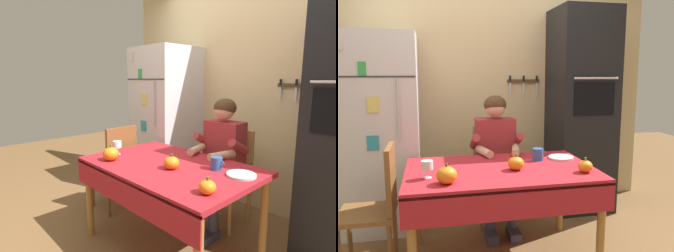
{
  "view_description": "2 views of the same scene",
  "coord_description": "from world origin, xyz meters",
  "views": [
    {
      "loc": [
        1.51,
        -1.36,
        1.41
      ],
      "look_at": [
        -0.13,
        0.21,
        1.02
      ],
      "focal_mm": 28.76,
      "sensor_mm": 36.0,
      "label": 1
    },
    {
      "loc": [
        -0.49,
        -2.35,
        1.45
      ],
      "look_at": [
        0.07,
        0.24,
        1.04
      ],
      "focal_mm": 36.53,
      "sensor_mm": 36.0,
      "label": 2
    }
  ],
  "objects": [
    {
      "name": "chair_behind_person",
      "position": [
        0.08,
        0.87,
        0.51
      ],
      "size": [
        0.4,
        0.4,
        0.93
      ],
      "color": "tan",
      "rests_on": "ground"
    },
    {
      "name": "dining_table",
      "position": [
        0.0,
        0.08,
        0.66
      ],
      "size": [
        1.4,
        0.9,
        0.74
      ],
      "color": "#9E6B33",
      "rests_on": "ground"
    },
    {
      "name": "ground_plane",
      "position": [
        0.0,
        0.0,
        0.0
      ],
      "size": [
        10.0,
        10.0,
        0.0
      ],
      "primitive_type": "plane",
      "color": "brown",
      "rests_on": "ground"
    },
    {
      "name": "pumpkin_medium",
      "position": [
        0.1,
        0.03,
        0.79
      ],
      "size": [
        0.12,
        0.12,
        0.12
      ],
      "color": "orange",
      "rests_on": "dining_table"
    },
    {
      "name": "coffee_mug",
      "position": [
        0.35,
        0.26,
        0.79
      ],
      "size": [
        0.12,
        0.09,
        0.1
      ],
      "color": "#2D569E",
      "rests_on": "dining_table"
    },
    {
      "name": "chair_left_side",
      "position": [
        -0.9,
        0.18,
        0.51
      ],
      "size": [
        0.4,
        0.4,
        0.93
      ],
      "color": "brown",
      "rests_on": "ground"
    },
    {
      "name": "refrigerator",
      "position": [
        -0.95,
        0.96,
        0.9
      ],
      "size": [
        0.68,
        0.71,
        1.8
      ],
      "color": "silver",
      "rests_on": "ground"
    },
    {
      "name": "back_wall_assembly",
      "position": [
        0.05,
        1.35,
        1.3
      ],
      "size": [
        3.7,
        0.13,
        2.6
      ],
      "color": "#D1B784",
      "rests_on": "ground"
    },
    {
      "name": "seated_person",
      "position": [
        0.08,
        0.68,
        0.74
      ],
      "size": [
        0.47,
        0.55,
        1.25
      ],
      "color": "#38384C",
      "rests_on": "ground"
    },
    {
      "name": "serving_tray",
      "position": [
        0.55,
        0.28,
        0.75
      ],
      "size": [
        0.21,
        0.21,
        0.02
      ],
      "primitive_type": "cylinder",
      "color": "silver",
      "rests_on": "dining_table"
    },
    {
      "name": "pumpkin_small",
      "position": [
        -0.41,
        -0.19,
        0.8
      ],
      "size": [
        0.13,
        0.13,
        0.14
      ],
      "color": "orange",
      "rests_on": "dining_table"
    },
    {
      "name": "wine_glass",
      "position": [
        -0.53,
        -0.05,
        0.83
      ],
      "size": [
        0.08,
        0.08,
        0.12
      ],
      "color": "white",
      "rests_on": "dining_table"
    },
    {
      "name": "pumpkin_large",
      "position": [
        0.58,
        -0.14,
        0.78
      ],
      "size": [
        0.11,
        0.11,
        0.11
      ],
      "color": "orange",
      "rests_on": "dining_table"
    }
  ]
}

